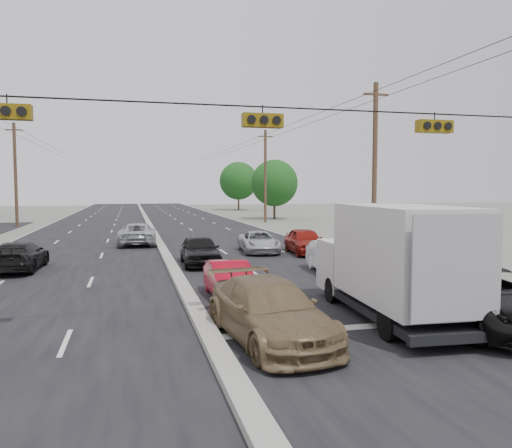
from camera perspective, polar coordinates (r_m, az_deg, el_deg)
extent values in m
plane|color=#606356|center=(13.17, -5.74, -12.32)|extent=(200.00, 200.00, 0.00)
cube|color=black|center=(42.70, -11.69, -0.97)|extent=(20.00, 160.00, 0.02)
cube|color=gray|center=(42.69, -11.69, -0.83)|extent=(0.50, 160.00, 0.20)
cylinder|color=#422D1E|center=(53.58, -25.79, 5.08)|extent=(0.30, 0.30, 10.00)
cube|color=#422D1E|center=(53.86, -25.93, 9.65)|extent=(1.60, 0.12, 0.12)
cylinder|color=#422D1E|center=(31.03, 13.41, 6.37)|extent=(0.30, 0.30, 10.00)
cube|color=#422D1E|center=(31.50, 13.54, 14.21)|extent=(1.60, 0.12, 0.12)
cylinder|color=#422D1E|center=(54.43, 1.08, 5.47)|extent=(0.30, 0.30, 10.00)
cube|color=#422D1E|center=(54.70, 1.08, 9.97)|extent=(1.60, 0.12, 0.12)
cylinder|color=black|center=(12.80, -5.94, 13.44)|extent=(25.00, 0.04, 0.04)
cube|color=#72590C|center=(12.89, -26.55, 11.39)|extent=(1.05, 0.30, 0.35)
cube|color=#72590C|center=(13.05, 0.75, 11.73)|extent=(1.05, 0.30, 0.35)
cube|color=#72590C|center=(15.12, 19.71, 10.44)|extent=(1.05, 0.30, 0.35)
cylinder|color=#382619|center=(59.96, 2.12, 1.76)|extent=(0.28, 0.28, 2.52)
sphere|color=#124514|center=(59.91, 2.12, 4.71)|extent=(5.60, 5.60, 5.60)
cylinder|color=#382619|center=(84.43, -2.00, 2.57)|extent=(0.28, 0.28, 2.88)
sphere|color=#124514|center=(84.41, -2.01, 4.96)|extent=(6.40, 6.40, 6.40)
cube|color=black|center=(14.96, 14.96, -8.80)|extent=(2.51, 6.53, 0.23)
cube|color=silver|center=(14.04, 16.36, -3.22)|extent=(2.58, 4.72, 2.56)
cube|color=silver|center=(16.92, 11.59, -4.72)|extent=(2.31, 1.88, 1.65)
cylinder|color=black|center=(16.51, 8.74, -7.50)|extent=(0.33, 0.84, 0.82)
cylinder|color=black|center=(17.23, 14.83, -7.10)|extent=(0.33, 0.84, 0.82)
cylinder|color=black|center=(12.79, 14.95, -11.02)|extent=(0.33, 0.84, 0.82)
cylinder|color=black|center=(13.71, 22.34, -10.16)|extent=(0.33, 0.84, 0.82)
imported|color=brown|center=(12.27, 1.54, -9.98)|extent=(2.61, 5.25, 1.46)
imported|color=#A90A1D|center=(16.95, -2.97, -6.46)|extent=(1.33, 3.73, 1.23)
imported|color=black|center=(14.77, 24.68, -7.71)|extent=(3.36, 5.99, 1.58)
imported|color=black|center=(24.21, -6.43, -3.01)|extent=(1.83, 4.32, 1.46)
imported|color=white|center=(21.98, 8.81, -3.86)|extent=(1.89, 4.32, 1.38)
imported|color=#ADAFB5|center=(28.79, 0.33, -2.09)|extent=(2.39, 4.53, 1.22)
imported|color=#0F124F|center=(21.44, 18.24, -3.99)|extent=(2.63, 5.51, 1.55)
imported|color=maroon|center=(28.33, 5.62, -1.97)|extent=(2.05, 4.38, 1.45)
imported|color=black|center=(24.85, -25.42, -3.35)|extent=(2.06, 4.66, 1.33)
imported|color=#A3A6AB|center=(33.62, -13.41, -1.13)|extent=(2.55, 5.20, 1.42)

